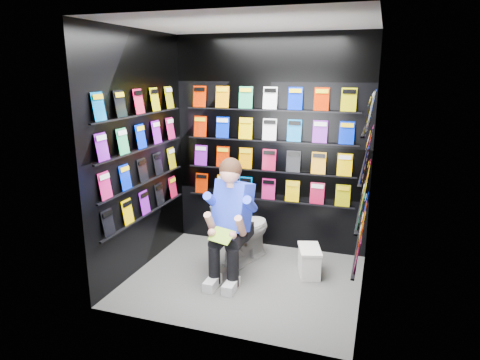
% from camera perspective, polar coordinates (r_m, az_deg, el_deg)
% --- Properties ---
extents(floor, '(2.40, 2.40, 0.00)m').
position_cam_1_polar(floor, '(4.71, 0.59, -13.12)').
color(floor, '#565654').
rests_on(floor, ground).
extents(ceiling, '(2.40, 2.40, 0.00)m').
position_cam_1_polar(ceiling, '(4.19, 0.68, 20.20)').
color(ceiling, white).
rests_on(ceiling, floor).
extents(wall_back, '(2.40, 0.04, 2.60)m').
position_cam_1_polar(wall_back, '(5.21, 4.01, 4.71)').
color(wall_back, black).
rests_on(wall_back, floor).
extents(wall_front, '(2.40, 0.04, 2.60)m').
position_cam_1_polar(wall_front, '(3.35, -4.61, -0.84)').
color(wall_front, black).
rests_on(wall_front, floor).
extents(wall_left, '(0.04, 2.00, 2.60)m').
position_cam_1_polar(wall_left, '(4.76, -13.27, 3.43)').
color(wall_left, black).
rests_on(wall_left, floor).
extents(wall_right, '(0.04, 2.00, 2.60)m').
position_cam_1_polar(wall_right, '(4.07, 16.94, 1.32)').
color(wall_right, black).
rests_on(wall_right, floor).
extents(comics_back, '(2.10, 0.06, 1.37)m').
position_cam_1_polar(comics_back, '(5.18, 3.93, 4.71)').
color(comics_back, '#C22200').
rests_on(comics_back, wall_back).
extents(comics_left, '(0.06, 1.70, 1.37)m').
position_cam_1_polar(comics_left, '(4.75, -12.96, 3.47)').
color(comics_left, '#C22200').
rests_on(comics_left, wall_left).
extents(comics_right, '(0.06, 1.70, 1.37)m').
position_cam_1_polar(comics_right, '(4.07, 16.52, 1.42)').
color(comics_right, '#C22200').
rests_on(comics_right, wall_right).
extents(toilet, '(0.63, 0.84, 0.73)m').
position_cam_1_polar(toilet, '(5.02, 0.55, -6.72)').
color(toilet, white).
rests_on(toilet, floor).
extents(longbox, '(0.30, 0.42, 0.28)m').
position_cam_1_polar(longbox, '(4.82, 9.21, -10.77)').
color(longbox, silver).
rests_on(longbox, floor).
extents(longbox_lid, '(0.33, 0.44, 0.03)m').
position_cam_1_polar(longbox_lid, '(4.76, 9.28, -9.09)').
color(longbox_lid, silver).
rests_on(longbox_lid, longbox).
extents(reader, '(0.75, 0.90, 1.43)m').
position_cam_1_polar(reader, '(4.54, -0.91, -3.54)').
color(reader, blue).
rests_on(reader, toilet).
extents(held_comic, '(0.29, 0.22, 0.11)m').
position_cam_1_polar(held_comic, '(4.30, -2.46, -7.42)').
color(held_comic, green).
rests_on(held_comic, reader).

